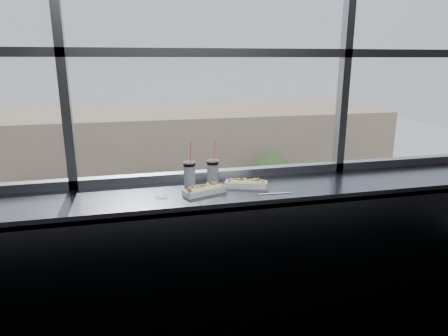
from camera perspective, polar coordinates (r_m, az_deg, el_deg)
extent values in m
plane|color=black|center=(3.18, -1.13, -10.95)|extent=(6.00, 0.00, 6.00)
plane|color=silver|center=(2.90, -1.41, 22.08)|extent=(6.00, 0.00, 6.00)
cube|color=slate|center=(2.74, 0.07, -3.64)|extent=(6.00, 0.55, 0.06)
cube|color=slate|center=(2.73, 1.38, -15.73)|extent=(6.00, 0.04, 1.04)
cube|color=white|center=(2.63, -2.81, -3.64)|extent=(0.30, 0.18, 0.01)
cube|color=white|center=(2.63, -2.81, -3.24)|extent=(0.30, 0.18, 0.04)
cylinder|color=#E4CE7E|center=(2.63, -2.82, -3.07)|extent=(0.22, 0.12, 0.05)
cylinder|color=brown|center=(2.62, -2.82, -2.80)|extent=(0.23, 0.11, 0.03)
cube|color=white|center=(2.77, 3.16, -2.72)|extent=(0.30, 0.18, 0.01)
cube|color=white|center=(2.76, 3.17, -2.34)|extent=(0.30, 0.18, 0.04)
cylinder|color=#E4CE7E|center=(2.76, 3.17, -2.17)|extent=(0.22, 0.12, 0.05)
cylinder|color=brown|center=(2.75, 3.17, -1.91)|extent=(0.23, 0.11, 0.03)
cylinder|color=white|center=(2.78, -4.95, -0.93)|extent=(0.08, 0.08, 0.17)
cylinder|color=black|center=(2.76, -4.99, 0.52)|extent=(0.09, 0.09, 0.02)
cylinder|color=silver|center=(2.76, -4.99, 0.80)|extent=(0.09, 0.09, 0.01)
cylinder|color=#EC6076|center=(2.74, -4.77, 2.28)|extent=(0.01, 0.04, 0.17)
cylinder|color=white|center=(2.81, -1.62, -0.68)|extent=(0.08, 0.08, 0.17)
cylinder|color=black|center=(2.79, -1.63, 0.77)|extent=(0.09, 0.09, 0.02)
cylinder|color=silver|center=(2.79, -1.63, 1.04)|extent=(0.09, 0.09, 0.01)
cylinder|color=#EC6076|center=(2.77, -1.38, 2.52)|extent=(0.01, 0.04, 0.17)
cylinder|color=white|center=(2.65, 7.28, -3.63)|extent=(0.22, 0.02, 0.01)
ellipsoid|color=silver|center=(2.59, -8.96, -4.00)|extent=(0.09, 0.07, 0.02)
plane|color=#B5B2AF|center=(48.07, -12.38, -0.75)|extent=(120.00, 120.00, 0.00)
cube|color=black|center=(26.21, -10.84, -14.60)|extent=(80.00, 10.00, 0.06)
cube|color=#B5B2AF|center=(33.40, -11.60, -7.86)|extent=(80.00, 6.00, 0.04)
cube|color=tan|center=(41.77, -12.47, 2.51)|extent=(50.00, 14.00, 8.00)
imported|color=white|center=(24.10, 11.28, -14.73)|extent=(3.16, 6.09, 1.94)
imported|color=#B2A68D|center=(32.31, 12.44, -6.72)|extent=(2.94, 6.19, 2.01)
imported|color=navy|center=(26.18, 20.72, -12.74)|extent=(3.30, 6.53, 2.09)
imported|color=#BB2400|center=(29.35, -7.90, -8.49)|extent=(3.74, 7.23, 2.31)
imported|color=#66605B|center=(34.03, 0.09, -4.97)|extent=(0.77, 1.02, 2.31)
imported|color=#66605B|center=(32.79, -10.84, -6.33)|extent=(0.89, 0.67, 2.01)
cylinder|color=#47382B|center=(33.89, -25.93, -6.93)|extent=(0.21, 0.21, 2.10)
sphere|color=#558732|center=(33.26, -26.31, -3.84)|extent=(2.80, 2.80, 2.80)
cylinder|color=#47382B|center=(33.10, -8.38, -5.97)|extent=(0.21, 0.21, 2.14)
sphere|color=#558732|center=(32.45, -8.51, -2.74)|extent=(2.85, 2.85, 2.85)
cylinder|color=#47382B|center=(34.89, 6.55, -4.40)|extent=(0.26, 0.26, 2.55)
sphere|color=#558732|center=(34.18, 6.67, -0.70)|extent=(3.41, 3.41, 3.41)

